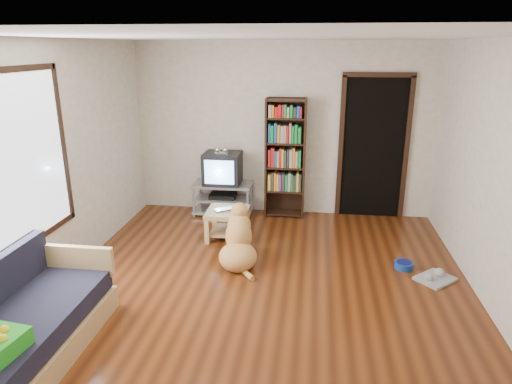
# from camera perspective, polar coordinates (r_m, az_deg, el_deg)

# --- Properties ---
(ground) EXTENTS (5.00, 5.00, 0.00)m
(ground) POSITION_cam_1_polar(r_m,az_deg,el_deg) (5.05, 1.01, -12.08)
(ground) COLOR #5F2A10
(ground) RESTS_ON ground
(ceiling) EXTENTS (5.00, 5.00, 0.00)m
(ceiling) POSITION_cam_1_polar(r_m,az_deg,el_deg) (4.38, 1.20, 18.87)
(ceiling) COLOR white
(ceiling) RESTS_ON ground
(wall_back) EXTENTS (4.50, 0.00, 4.50)m
(wall_back) POSITION_cam_1_polar(r_m,az_deg,el_deg) (6.98, 3.42, 7.72)
(wall_back) COLOR silver
(wall_back) RESTS_ON ground
(wall_front) EXTENTS (4.50, 0.00, 4.50)m
(wall_front) POSITION_cam_1_polar(r_m,az_deg,el_deg) (2.27, -6.25, -14.74)
(wall_front) COLOR silver
(wall_front) RESTS_ON ground
(wall_left) EXTENTS (0.00, 5.00, 5.00)m
(wall_left) POSITION_cam_1_polar(r_m,az_deg,el_deg) (5.29, -23.96, 2.92)
(wall_left) COLOR silver
(wall_left) RESTS_ON ground
(wall_right) EXTENTS (0.00, 5.00, 5.00)m
(wall_right) POSITION_cam_1_polar(r_m,az_deg,el_deg) (4.85, 28.52, 1.06)
(wall_right) COLOR silver
(wall_right) RESTS_ON ground
(laptop) EXTENTS (0.36, 0.33, 0.02)m
(laptop) POSITION_cam_1_polar(r_m,az_deg,el_deg) (6.15, -3.64, -2.27)
(laptop) COLOR silver
(laptop) RESTS_ON coffee_table
(dog_bowl) EXTENTS (0.22, 0.22, 0.08)m
(dog_bowl) POSITION_cam_1_polar(r_m,az_deg,el_deg) (5.75, 18.00, -8.69)
(dog_bowl) COLOR navy
(dog_bowl) RESTS_ON ground
(grey_rag) EXTENTS (0.51, 0.51, 0.03)m
(grey_rag) POSITION_cam_1_polar(r_m,az_deg,el_deg) (5.61, 21.47, -10.07)
(grey_rag) COLOR #949494
(grey_rag) RESTS_ON ground
(window) EXTENTS (0.03, 1.46, 1.70)m
(window) POSITION_cam_1_polar(r_m,az_deg,el_deg) (4.83, -27.09, 3.65)
(window) COLOR white
(window) RESTS_ON wall_left
(doorway) EXTENTS (1.03, 0.05, 2.19)m
(doorway) POSITION_cam_1_polar(r_m,az_deg,el_deg) (7.03, 14.48, 5.76)
(doorway) COLOR black
(doorway) RESTS_ON wall_back
(tv_stand) EXTENTS (0.90, 0.45, 0.50)m
(tv_stand) POSITION_cam_1_polar(r_m,az_deg,el_deg) (7.11, -4.13, -0.67)
(tv_stand) COLOR #99999E
(tv_stand) RESTS_ON ground
(crt_tv) EXTENTS (0.55, 0.52, 0.58)m
(crt_tv) POSITION_cam_1_polar(r_m,az_deg,el_deg) (7.00, -4.18, 3.06)
(crt_tv) COLOR black
(crt_tv) RESTS_ON tv_stand
(bookshelf) EXTENTS (0.60, 0.30, 1.80)m
(bookshelf) POSITION_cam_1_polar(r_m,az_deg,el_deg) (6.88, 3.70, 5.03)
(bookshelf) COLOR black
(bookshelf) RESTS_ON ground
(sofa) EXTENTS (0.80, 1.80, 0.80)m
(sofa) POSITION_cam_1_polar(r_m,az_deg,el_deg) (4.42, -27.23, -15.14)
(sofa) COLOR tan
(sofa) RESTS_ON ground
(coffee_table) EXTENTS (0.55, 0.55, 0.40)m
(coffee_table) POSITION_cam_1_polar(r_m,az_deg,el_deg) (6.22, -3.57, -3.32)
(coffee_table) COLOR tan
(coffee_table) RESTS_ON ground
(dog) EXTENTS (0.50, 0.86, 0.73)m
(dog) POSITION_cam_1_polar(r_m,az_deg,el_deg) (5.51, -2.19, -6.34)
(dog) COLOR tan
(dog) RESTS_ON ground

